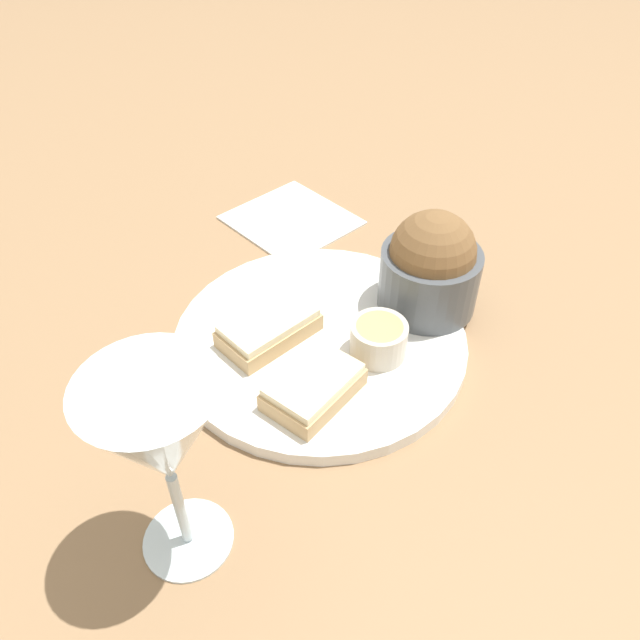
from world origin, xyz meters
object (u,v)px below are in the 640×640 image
object	(u,v)px
wine_glass	(161,440)
cheese_toast_near	(269,328)
salad_bowl	(432,268)
napkin	(291,219)
cheese_toast_far	(314,387)
sauce_ramekin	(379,338)

from	to	relation	value
wine_glass	cheese_toast_near	bearing A→B (deg)	-126.93
salad_bowl	napkin	size ratio (longest dim) A/B	0.61
cheese_toast_far	napkin	world-z (taller)	cheese_toast_far
wine_glass	cheese_toast_far	bearing A→B (deg)	-149.13
cheese_toast_near	cheese_toast_far	distance (m)	0.09
cheese_toast_far	cheese_toast_near	bearing A→B (deg)	-83.46
cheese_toast_far	wine_glass	distance (m)	0.19
sauce_ramekin	salad_bowl	bearing A→B (deg)	-152.45
napkin	sauce_ramekin	bearing A→B (deg)	86.74
cheese_toast_near	wine_glass	world-z (taller)	wine_glass
sauce_ramekin	cheese_toast_near	xyz separation A→B (m)	(0.09, -0.06, -0.01)
cheese_toast_near	wine_glass	bearing A→B (deg)	53.07
cheese_toast_near	cheese_toast_far	world-z (taller)	same
sauce_ramekin	cheese_toast_far	xyz separation A→B (m)	(0.08, 0.03, -0.01)
salad_bowl	wine_glass	xyz separation A→B (m)	(0.29, 0.15, 0.06)
salad_bowl	cheese_toast_far	size ratio (longest dim) A/B	1.05
sauce_ramekin	napkin	xyz separation A→B (m)	(-0.02, -0.26, -0.03)
cheese_toast_near	wine_glass	distance (m)	0.23
cheese_toast_far	wine_glass	world-z (taller)	wine_glass
napkin	wine_glass	bearing A→B (deg)	58.30
cheese_toast_far	napkin	size ratio (longest dim) A/B	0.58
sauce_ramekin	cheese_toast_far	size ratio (longest dim) A/B	0.53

